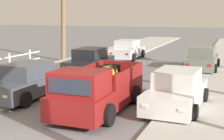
{
  "coord_description": "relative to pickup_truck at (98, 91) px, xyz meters",
  "views": [
    {
      "loc": [
        5.35,
        -7.19,
        3.68
      ],
      "look_at": [
        0.21,
        6.25,
        1.2
      ],
      "focal_mm": 53.31,
      "sensor_mm": 36.0,
      "label": 1
    }
  ],
  "objects": [
    {
      "name": "car_right_mid",
      "position": [
        2.7,
        1.4,
        -0.1
      ],
      "size": [
        2.15,
        4.31,
        1.54
      ],
      "color": "silver",
      "rests_on": "ground"
    },
    {
      "name": "sidewalk_left",
      "position": [
        -5.62,
        8.08,
        -0.75
      ],
      "size": [
        4.63,
        60.0,
        0.12
      ],
      "primitive_type": "cube",
      "color": "#B2AFA8",
      "rests_on": "ground"
    },
    {
      "name": "car_right_near",
      "position": [
        2.68,
        10.91,
        -0.1
      ],
      "size": [
        2.03,
        4.26,
        1.54
      ],
      "color": "slate",
      "rests_on": "ground"
    },
    {
      "name": "pickup_truck",
      "position": [
        0.0,
        0.0,
        0.0
      ],
      "size": [
        2.24,
        5.22,
        1.8
      ],
      "color": "maroon",
      "rests_on": "ground"
    },
    {
      "name": "car_left_mid",
      "position": [
        -3.75,
        0.82,
        -0.1
      ],
      "size": [
        2.08,
        4.28,
        1.54
      ],
      "color": "#474C56",
      "rests_on": "ground"
    },
    {
      "name": "curb_left",
      "position": [
        -4.7,
        8.08,
        -0.76
      ],
      "size": [
        0.16,
        60.0,
        0.1
      ],
      "primitive_type": "cube",
      "color": "silver",
      "rests_on": "ground"
    },
    {
      "name": "curb_right",
      "position": [
        3.66,
        8.08,
        -0.76
      ],
      "size": [
        0.16,
        60.0,
        0.1
      ],
      "primitive_type": "cube",
      "color": "silver",
      "rests_on": "ground"
    },
    {
      "name": "car_left_far",
      "position": [
        -3.57,
        14.35,
        -0.1
      ],
      "size": [
        2.03,
        4.26,
        1.54
      ],
      "color": "silver",
      "rests_on": "ground"
    },
    {
      "name": "car_right_far",
      "position": [
        -3.73,
        7.39,
        -0.1
      ],
      "size": [
        2.05,
        4.27,
        1.54
      ],
      "color": "black",
      "rests_on": "ground"
    }
  ]
}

